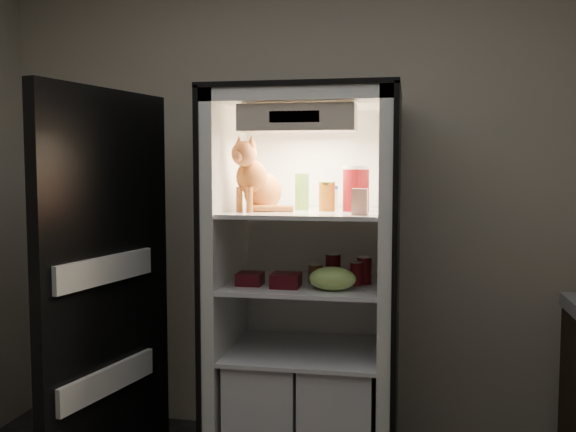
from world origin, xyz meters
name	(u,v)px	position (x,y,z in m)	size (l,w,h in m)	color
room_shell	(229,125)	(0.00, 0.00, 1.62)	(3.60, 3.60, 3.60)	white
refrigerator	(307,310)	(0.00, 1.38, 0.79)	(0.90, 0.72, 1.88)	white
fridge_door	(107,297)	(-0.85, 0.93, 0.91)	(0.24, 0.86, 1.85)	black
tabby_cat	(257,183)	(-0.23, 1.29, 1.43)	(0.31, 0.36, 0.37)	#BA5C17
parmesan_shaker	(302,192)	(-0.03, 1.39, 1.38)	(0.07, 0.07, 0.18)	#248537
mayo_tub	(330,197)	(0.10, 1.50, 1.35)	(0.08, 0.08, 0.12)	white
salsa_jar	(327,196)	(0.10, 1.34, 1.36)	(0.08, 0.08, 0.14)	maroon
pepper_jar	(356,188)	(0.24, 1.35, 1.40)	(0.13, 0.13, 0.22)	maroon
cream_carton	(360,202)	(0.28, 1.13, 1.35)	(0.07, 0.07, 0.12)	silver
soda_can_a	(333,267)	(0.13, 1.38, 1.01)	(0.08, 0.08, 0.14)	black
soda_can_b	(364,270)	(0.29, 1.34, 1.01)	(0.07, 0.07, 0.13)	black
soda_can_c	(356,274)	(0.25, 1.30, 1.00)	(0.06, 0.06, 0.11)	black
condiment_jar	(316,273)	(0.05, 1.33, 0.99)	(0.07, 0.07, 0.10)	brown
grape_bag	(332,279)	(0.15, 1.15, 0.99)	(0.22, 0.16, 0.11)	#96C75D
berry_box_left	(250,279)	(-0.25, 1.21, 0.97)	(0.12, 0.12, 0.06)	#520D16
berry_box_right	(286,280)	(-0.07, 1.18, 0.97)	(0.13, 0.13, 0.07)	#520D16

